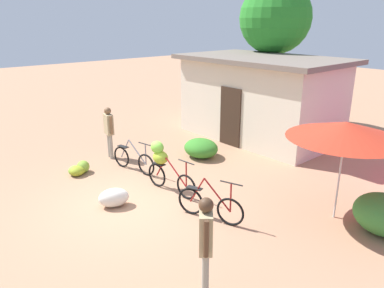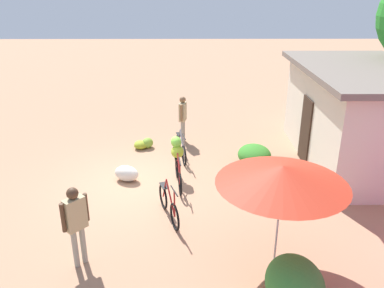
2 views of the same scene
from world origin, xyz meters
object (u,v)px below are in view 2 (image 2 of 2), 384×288
Objects in this scene: bicycle_leftmost at (181,148)px; bicycle_center_loaded at (169,205)px; building_low at (359,115)px; bicycle_near_pile at (177,157)px; produce_sack at (127,173)px; person_bystander at (76,219)px; person_vendor at (183,115)px; banana_pile_on_ground at (144,144)px; market_umbrella at (282,175)px.

bicycle_center_loaded reaches higher than bicycle_leftmost.
building_low reaches higher than bicycle_near_pile.
bicycle_leftmost is 2.31× the size of produce_sack.
bicycle_center_loaded is at bearing 134.44° from person_bystander.
produce_sack is 0.41× the size of person_bystander.
person_bystander is (6.42, -1.92, 0.05)m from person_vendor.
building_low reaches higher than banana_pile_on_ground.
person_vendor is 0.96× the size of person_bystander.
bicycle_center_loaded is 2.17× the size of produce_sack.
market_umbrella is at bearing 88.43° from person_bystander.
bicycle_leftmost is at bearing -92.14° from building_low.
banana_pile_on_ground is (-0.83, -1.27, -0.20)m from bicycle_leftmost.
building_low is 5.43m from bicycle_leftmost.
bicycle_leftmost is (-0.20, -5.31, -1.13)m from building_low.
bicycle_center_loaded is at bearing 13.78° from banana_pile_on_ground.
person_vendor is (-4.80, 0.26, 0.64)m from bicycle_center_loaded.
bicycle_near_pile reaches higher than banana_pile_on_ground.
bicycle_near_pile is at bearing 175.18° from bicycle_center_loaded.
produce_sack is at bearing -27.86° from person_vendor.
banana_pile_on_ground is at bearing -123.14° from bicycle_leftmost.
bicycle_near_pile is 0.99× the size of person_bystander.
bicycle_center_loaded is at bearing -3.85° from bicycle_leftmost.
person_bystander reaches higher than bicycle_center_loaded.
market_umbrella is 4.30m from bicycle_near_pile.
person_bystander is (5.03, -1.89, 0.69)m from bicycle_leftmost.
bicycle_leftmost is 1.53m from banana_pile_on_ground.
market_umbrella reaches higher than bicycle_center_loaded.
bicycle_center_loaded is (3.40, -0.23, 0.00)m from bicycle_leftmost.
bicycle_center_loaded is at bearing -129.05° from market_umbrella.
bicycle_center_loaded is 4.36m from banana_pile_on_ground.
person_vendor is (-6.52, -1.87, -1.01)m from market_umbrella.
banana_pile_on_ground is (-4.23, -1.04, -0.20)m from bicycle_center_loaded.
person_vendor reaches higher than bicycle_leftmost.
bicycle_near_pile is 1.03× the size of person_vendor.
bicycle_leftmost is at bearing 159.45° from person_bystander.
person_bystander reaches higher than person_vendor.
market_umbrella is 1.48× the size of bicycle_leftmost.
bicycle_leftmost is at bearing 56.86° from banana_pile_on_ground.
bicycle_leftmost is 0.95× the size of person_bystander.
building_low is at bearing 87.86° from bicycle_leftmost.
building_low is 5.53m from person_vendor.
person_vendor is (-0.57, 1.30, 0.85)m from banana_pile_on_ground.
banana_pile_on_ground is at bearing -153.14° from bicycle_near_pile.
building_low is 8.32× the size of produce_sack.
produce_sack reaches higher than banana_pile_on_ground.
person_vendor is at bearing 178.64° from bicycle_leftmost.
produce_sack is at bearing -44.89° from bicycle_leftmost.
bicycle_leftmost is 1.00× the size of person_vendor.
bicycle_center_loaded is (1.87, -0.16, -0.38)m from bicycle_near_pile.
produce_sack is (-0.03, -1.43, -0.51)m from bicycle_near_pile.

